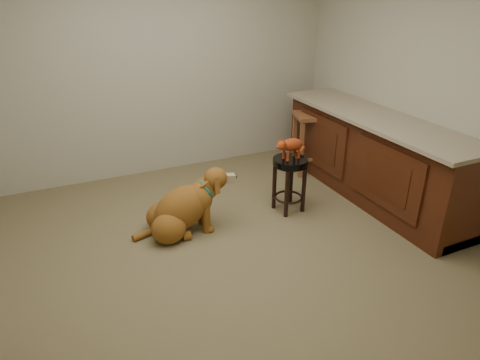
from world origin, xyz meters
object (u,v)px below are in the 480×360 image
padded_stool (290,174)px  tabby_kitten (290,146)px  golden_retriever (183,209)px  wood_stool (310,142)px

padded_stool → tabby_kitten: (-0.01, -0.00, 0.31)m
padded_stool → tabby_kitten: 0.31m
golden_retriever → tabby_kitten: size_ratio=2.56×
golden_retriever → tabby_kitten: 1.24m
tabby_kitten → golden_retriever: bearing=172.0°
golden_retriever → tabby_kitten: bearing=1.6°
golden_retriever → tabby_kitten: tabby_kitten is taller
tabby_kitten → padded_stool: bearing=-5.7°
wood_stool → tabby_kitten: (-0.77, -0.78, 0.34)m
padded_stool → tabby_kitten: tabby_kitten is taller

